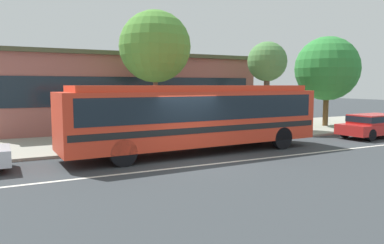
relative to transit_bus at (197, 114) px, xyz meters
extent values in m
plane|color=#33383C|center=(-1.01, -1.49, -1.67)|extent=(120.00, 120.00, 0.00)
cube|color=gray|center=(-1.01, 5.35, -1.61)|extent=(60.00, 8.00, 0.12)
cube|color=silver|center=(-1.01, -2.29, -1.67)|extent=(56.00, 0.16, 0.01)
cube|color=red|center=(-0.02, 0.00, -0.14)|extent=(11.41, 2.89, 2.21)
cube|color=red|center=(-0.02, 0.00, 1.08)|extent=(10.49, 2.56, 0.24)
cube|color=#19232D|center=(-0.02, 0.00, 0.30)|extent=(10.73, 2.89, 0.97)
cube|color=black|center=(-0.02, 0.00, -0.54)|extent=(11.18, 2.91, 0.24)
cube|color=#19232D|center=(5.59, 0.24, 0.30)|extent=(0.21, 2.13, 1.06)
cylinder|color=black|center=(3.78, 1.23, -1.17)|extent=(1.01, 0.32, 1.00)
cylinder|color=black|center=(3.87, -0.90, -1.17)|extent=(1.01, 0.32, 1.00)
cylinder|color=black|center=(-3.68, 0.91, -1.17)|extent=(1.01, 0.32, 1.00)
cylinder|color=black|center=(-3.59, -1.22, -1.17)|extent=(1.01, 0.32, 1.00)
cube|color=red|center=(11.02, -0.32, -1.16)|extent=(4.78, 2.03, 0.55)
cube|color=red|center=(10.78, -0.33, -0.63)|extent=(2.71, 1.70, 0.50)
cube|color=#19232D|center=(10.78, -0.33, -0.61)|extent=(2.75, 1.72, 0.32)
cylinder|color=black|center=(12.52, 0.54, -1.35)|extent=(0.65, 0.26, 0.64)
cylinder|color=black|center=(9.43, 0.37, -1.35)|extent=(0.65, 0.26, 0.64)
cylinder|color=black|center=(9.52, -1.17, -1.35)|extent=(0.65, 0.26, 0.64)
cylinder|color=#3F2C30|center=(5.07, 2.23, -1.10)|extent=(0.14, 0.14, 0.90)
cylinder|color=#3F2C30|center=(5.09, 2.39, -1.10)|extent=(0.14, 0.14, 0.90)
cylinder|color=green|center=(5.08, 2.31, -0.34)|extent=(0.39, 0.39, 0.63)
sphere|color=pink|center=(5.08, 2.31, 0.09)|extent=(0.23, 0.23, 0.23)
cylinder|color=gray|center=(5.05, 1.69, -0.43)|extent=(0.08, 0.08, 2.25)
cube|color=yellow|center=(5.05, 1.69, 0.49)|extent=(0.14, 0.44, 0.56)
cylinder|color=brown|center=(-0.10, 4.61, 0.18)|extent=(0.25, 0.25, 3.47)
sphere|color=#508F37|center=(-0.10, 4.61, 3.23)|extent=(3.77, 3.77, 3.77)
cylinder|color=brown|center=(7.21, 4.51, 0.13)|extent=(0.36, 0.36, 3.36)
sphere|color=#4F8546|center=(7.21, 4.51, 2.66)|extent=(2.43, 2.43, 2.43)
cylinder|color=brown|center=(12.25, 4.48, -0.37)|extent=(0.36, 0.36, 2.37)
sphere|color=#308438|center=(12.25, 4.48, 2.33)|extent=(4.31, 4.31, 4.31)
cube|color=#97564F|center=(-0.03, 10.50, 0.63)|extent=(16.48, 6.50, 4.61)
cube|color=#19232D|center=(-0.03, 7.23, 0.86)|extent=(15.16, 0.04, 1.66)
cube|color=#484932|center=(-0.03, 10.50, 3.05)|extent=(16.88, 6.90, 0.24)
camera|label=1|loc=(-7.18, -13.80, 1.22)|focal=34.38mm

